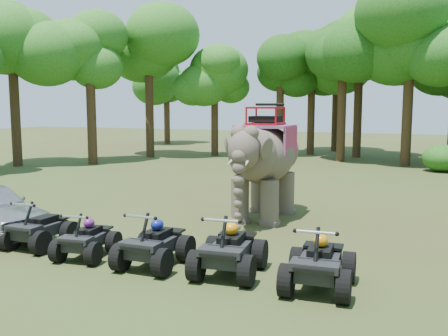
{
  "coord_description": "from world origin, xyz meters",
  "views": [
    {
      "loc": [
        5.17,
        -11.46,
        3.64
      ],
      "look_at": [
        0.0,
        1.2,
        1.9
      ],
      "focal_mm": 40.0,
      "sensor_mm": 36.0,
      "label": 1
    }
  ],
  "objects_px": {
    "atv_2": "(154,238)",
    "atv_0": "(40,223)",
    "atv_3": "(229,243)",
    "elephant": "(264,161)",
    "atv_1": "(87,234)",
    "atv_4": "(319,256)"
  },
  "relations": [
    {
      "from": "atv_2",
      "to": "atv_3",
      "type": "bearing_deg",
      "value": 3.9
    },
    {
      "from": "atv_0",
      "to": "atv_4",
      "type": "relative_size",
      "value": 0.93
    },
    {
      "from": "atv_2",
      "to": "atv_4",
      "type": "relative_size",
      "value": 0.97
    },
    {
      "from": "atv_2",
      "to": "atv_1",
      "type": "bearing_deg",
      "value": -179.37
    },
    {
      "from": "atv_1",
      "to": "elephant",
      "type": "bearing_deg",
      "value": 57.84
    },
    {
      "from": "elephant",
      "to": "atv_1",
      "type": "distance_m",
      "value": 6.37
    },
    {
      "from": "atv_0",
      "to": "atv_3",
      "type": "xyz_separation_m",
      "value": [
        5.29,
        -0.12,
        0.06
      ]
    },
    {
      "from": "atv_1",
      "to": "atv_2",
      "type": "bearing_deg",
      "value": -6.13
    },
    {
      "from": "atv_1",
      "to": "atv_3",
      "type": "height_order",
      "value": "atv_3"
    },
    {
      "from": "atv_2",
      "to": "atv_0",
      "type": "bearing_deg",
      "value": 175.28
    },
    {
      "from": "atv_0",
      "to": "atv_3",
      "type": "height_order",
      "value": "atv_3"
    },
    {
      "from": "atv_3",
      "to": "elephant",
      "type": "bearing_deg",
      "value": 94.68
    },
    {
      "from": "atv_2",
      "to": "atv_4",
      "type": "bearing_deg",
      "value": -0.62
    },
    {
      "from": "atv_1",
      "to": "atv_2",
      "type": "relative_size",
      "value": 0.87
    },
    {
      "from": "atv_4",
      "to": "atv_3",
      "type": "bearing_deg",
      "value": 172.0
    },
    {
      "from": "atv_3",
      "to": "atv_1",
      "type": "bearing_deg",
      "value": 177.38
    },
    {
      "from": "atv_4",
      "to": "atv_0",
      "type": "bearing_deg",
      "value": 174.1
    },
    {
      "from": "atv_1",
      "to": "atv_2",
      "type": "distance_m",
      "value": 1.83
    },
    {
      "from": "atv_1",
      "to": "atv_3",
      "type": "xyz_separation_m",
      "value": [
        3.6,
        0.17,
        0.11
      ]
    },
    {
      "from": "atv_0",
      "to": "atv_1",
      "type": "relative_size",
      "value": 1.1
    },
    {
      "from": "atv_2",
      "to": "atv_3",
      "type": "height_order",
      "value": "atv_3"
    },
    {
      "from": "elephant",
      "to": "atv_1",
      "type": "bearing_deg",
      "value": -114.54
    }
  ]
}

